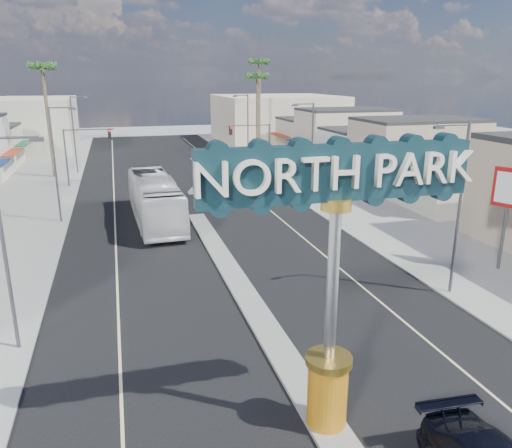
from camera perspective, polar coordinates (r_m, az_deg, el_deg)
ground at (r=42.70m, az=-7.10°, el=1.25°), size 160.00×160.00×0.00m
road at (r=42.70m, az=-7.10°, el=1.26°), size 20.00×120.00×0.01m
median_island at (r=27.79m, az=-1.95°, el=-6.93°), size 1.30×30.00×0.16m
sidewalk_left at (r=43.01m, az=-25.85°, el=-0.11°), size 8.00×120.00×0.12m
sidewalk_right at (r=46.76m, az=10.11°, el=2.53°), size 8.00×120.00×0.12m
storefront_row_right at (r=62.13m, az=13.46°, el=8.51°), size 12.00×42.00×6.00m
backdrop_far_left at (r=87.56m, az=-26.64°, el=10.09°), size 20.00×20.00×8.00m
backdrop_far_right at (r=90.53m, az=2.39°, el=11.94°), size 20.00×20.00×8.00m
gateway_sign at (r=15.04m, az=8.90°, el=-3.89°), size 8.20×1.50×9.15m
traffic_signal_left at (r=55.30m, az=-19.12°, el=8.47°), size 5.09×0.45×6.00m
traffic_signal_right at (r=57.27m, az=-0.24°, el=9.60°), size 5.09×0.45×6.00m
streetlight_l_near at (r=22.10m, az=-26.61°, el=-1.19°), size 2.03×0.22×9.00m
streetlight_l_mid at (r=41.48m, az=-21.84°, el=6.91°), size 2.03×0.22×9.00m
streetlight_l_far at (r=63.24m, az=-19.99°, el=10.01°), size 2.03×0.22×9.00m
streetlight_r_near at (r=27.19m, az=22.03°, el=2.41°), size 2.03×0.22×9.00m
streetlight_r_mid at (r=44.40m, az=6.23°, el=8.54°), size 2.03×0.22×9.00m
streetlight_r_far at (r=65.19m, az=-1.08°, el=11.13°), size 2.03×0.22×9.00m
palm_left_far at (r=61.20m, az=-23.19°, el=15.56°), size 2.60×2.60×13.10m
palm_right_mid at (r=69.45m, az=0.16°, el=16.04°), size 2.60×2.60×12.10m
palm_right_far at (r=75.78m, az=0.38°, el=17.42°), size 2.60×2.60×14.10m
car_parked_right at (r=48.65m, az=2.56°, el=4.28°), size 2.47×5.41×1.72m
city_bus at (r=40.09m, az=-11.49°, el=2.76°), size 3.58×13.32×3.68m
bank_pylon_sign at (r=31.99m, az=26.94°, el=3.10°), size 0.99×1.82×6.05m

